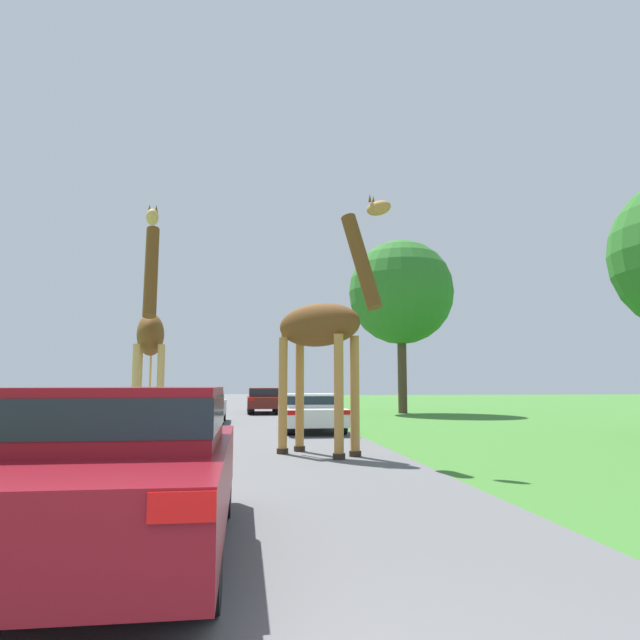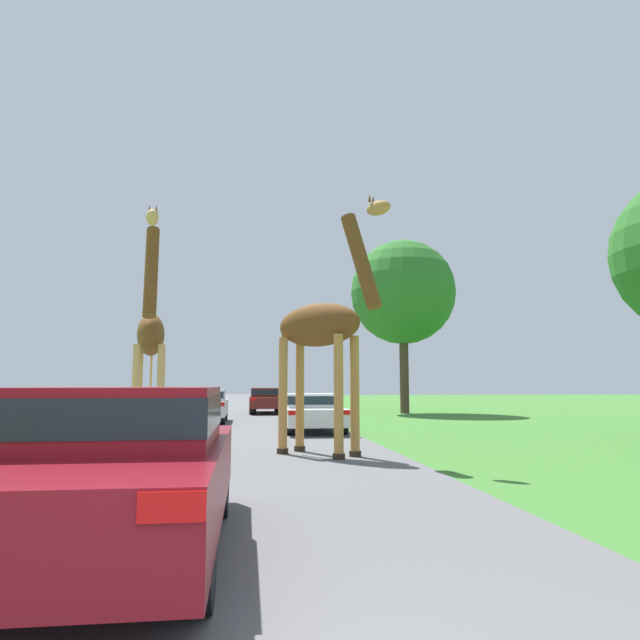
{
  "view_description": "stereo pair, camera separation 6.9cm",
  "coord_description": "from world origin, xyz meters",
  "px_view_note": "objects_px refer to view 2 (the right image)",
  "views": [
    {
      "loc": [
        0.41,
        -1.65,
        1.47
      ],
      "look_at": [
        2.01,
        10.47,
        2.86
      ],
      "focal_mm": 32.0,
      "sensor_mm": 36.0,
      "label": 1
    },
    {
      "loc": [
        0.48,
        -1.66,
        1.47
      ],
      "look_at": [
        2.01,
        10.47,
        2.86
      ],
      "focal_mm": 32.0,
      "sensor_mm": 36.0,
      "label": 2
    }
  ],
  "objects_px": {
    "car_lead_maroon": "(114,463)",
    "car_far_ahead": "(312,411)",
    "giraffe_companion": "(151,336)",
    "giraffe_near_road": "(324,331)",
    "car_queue_left": "(266,399)",
    "tree_left_edge": "(403,293)",
    "car_queue_right": "(202,405)"
  },
  "relations": [
    {
      "from": "giraffe_companion",
      "to": "car_lead_maroon",
      "type": "xyz_separation_m",
      "value": [
        0.95,
        -7.39,
        -1.75
      ]
    },
    {
      "from": "car_far_ahead",
      "to": "tree_left_edge",
      "type": "bearing_deg",
      "value": 60.63
    },
    {
      "from": "giraffe_companion",
      "to": "car_lead_maroon",
      "type": "bearing_deg",
      "value": 89.82
    },
    {
      "from": "car_far_ahead",
      "to": "tree_left_edge",
      "type": "distance_m",
      "value": 13.62
    },
    {
      "from": "giraffe_near_road",
      "to": "car_far_ahead",
      "type": "distance_m",
      "value": 6.61
    },
    {
      "from": "car_lead_maroon",
      "to": "car_queue_right",
      "type": "distance_m",
      "value": 17.56
    },
    {
      "from": "giraffe_companion",
      "to": "tree_left_edge",
      "type": "bearing_deg",
      "value": -129.49
    },
    {
      "from": "car_queue_right",
      "to": "car_far_ahead",
      "type": "relative_size",
      "value": 0.89
    },
    {
      "from": "giraffe_near_road",
      "to": "tree_left_edge",
      "type": "distance_m",
      "value": 18.66
    },
    {
      "from": "giraffe_near_road",
      "to": "car_lead_maroon",
      "type": "xyz_separation_m",
      "value": [
        -2.76,
        -6.7,
        -1.83
      ]
    },
    {
      "from": "car_lead_maroon",
      "to": "car_queue_right",
      "type": "xyz_separation_m",
      "value": [
        -0.59,
        17.55,
        -0.09
      ]
    },
    {
      "from": "car_queue_left",
      "to": "tree_left_edge",
      "type": "height_order",
      "value": "tree_left_edge"
    },
    {
      "from": "car_lead_maroon",
      "to": "car_far_ahead",
      "type": "distance_m",
      "value": 13.38
    },
    {
      "from": "car_lead_maroon",
      "to": "car_queue_right",
      "type": "height_order",
      "value": "car_lead_maroon"
    },
    {
      "from": "car_queue_right",
      "to": "car_lead_maroon",
      "type": "bearing_deg",
      "value": -88.08
    },
    {
      "from": "car_far_ahead",
      "to": "giraffe_companion",
      "type": "bearing_deg",
      "value": -126.6
    },
    {
      "from": "car_queue_right",
      "to": "tree_left_edge",
      "type": "height_order",
      "value": "tree_left_edge"
    },
    {
      "from": "giraffe_companion",
      "to": "car_far_ahead",
      "type": "relative_size",
      "value": 1.15
    },
    {
      "from": "giraffe_near_road",
      "to": "car_queue_left",
      "type": "relative_size",
      "value": 1.16
    },
    {
      "from": "car_lead_maroon",
      "to": "car_far_ahead",
      "type": "bearing_deg",
      "value": 76.11
    },
    {
      "from": "giraffe_companion",
      "to": "tree_left_edge",
      "type": "relative_size",
      "value": 0.56
    },
    {
      "from": "car_queue_right",
      "to": "tree_left_edge",
      "type": "xyz_separation_m",
      "value": [
        9.87,
        6.22,
        5.65
      ]
    },
    {
      "from": "car_far_ahead",
      "to": "giraffe_near_road",
      "type": "bearing_deg",
      "value": -94.15
    },
    {
      "from": "car_lead_maroon",
      "to": "car_far_ahead",
      "type": "relative_size",
      "value": 1.03
    },
    {
      "from": "car_lead_maroon",
      "to": "tree_left_edge",
      "type": "relative_size",
      "value": 0.5
    },
    {
      "from": "car_queue_right",
      "to": "tree_left_edge",
      "type": "relative_size",
      "value": 0.43
    },
    {
      "from": "car_lead_maroon",
      "to": "car_queue_left",
      "type": "height_order",
      "value": "car_lead_maroon"
    },
    {
      "from": "car_lead_maroon",
      "to": "car_far_ahead",
      "type": "height_order",
      "value": "car_lead_maroon"
    },
    {
      "from": "giraffe_companion",
      "to": "car_far_ahead",
      "type": "xyz_separation_m",
      "value": [
        4.16,
        5.6,
        -1.89
      ]
    },
    {
      "from": "tree_left_edge",
      "to": "car_lead_maroon",
      "type": "bearing_deg",
      "value": -111.33
    },
    {
      "from": "car_far_ahead",
      "to": "tree_left_edge",
      "type": "relative_size",
      "value": 0.48
    },
    {
      "from": "giraffe_near_road",
      "to": "car_far_ahead",
      "type": "height_order",
      "value": "giraffe_near_road"
    }
  ]
}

